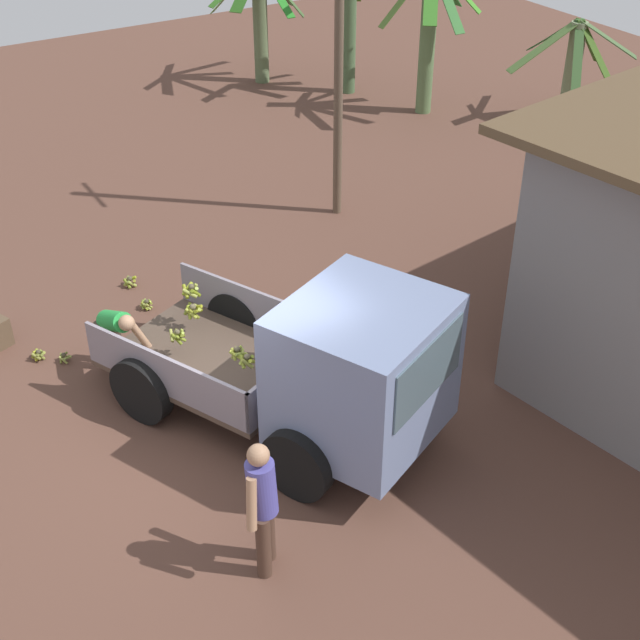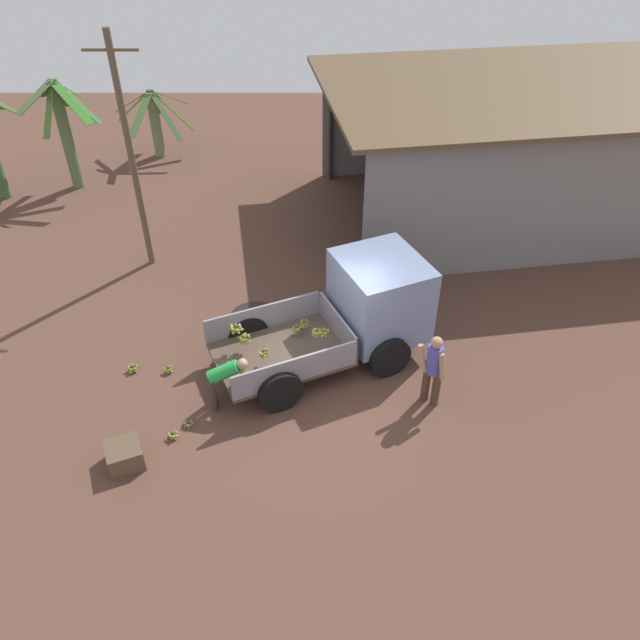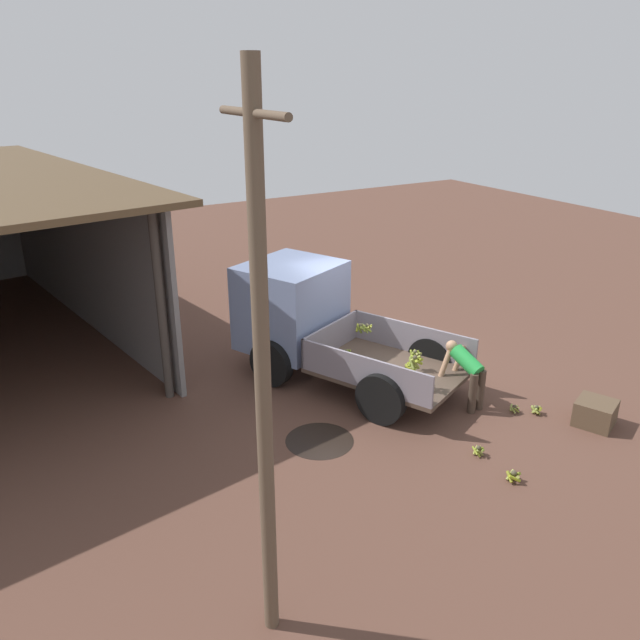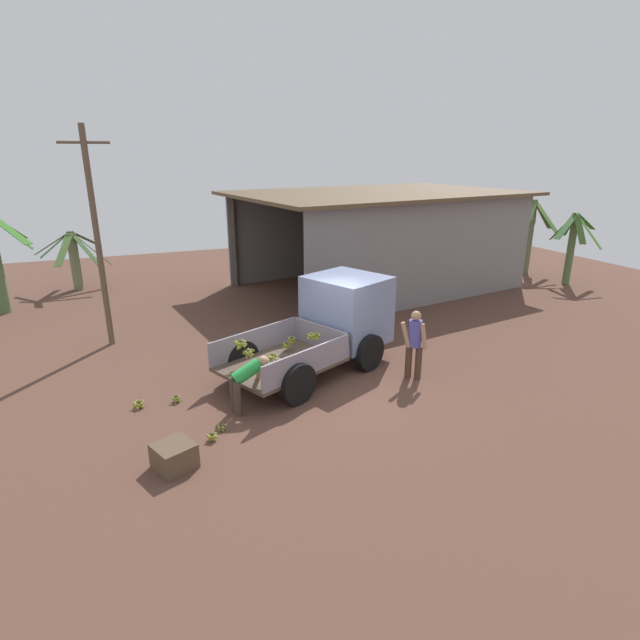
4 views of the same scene
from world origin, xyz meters
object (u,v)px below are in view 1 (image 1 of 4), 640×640
at_px(banana_bunch_on_ground_0, 146,304).
at_px(banana_bunch_on_ground_1, 64,357).
at_px(person_foreground_visitor, 262,502).
at_px(cargo_truck, 336,371).
at_px(banana_bunch_on_ground_2, 39,354).
at_px(person_worker_loading, 115,331).
at_px(utility_pole, 339,50).
at_px(banana_bunch_on_ground_3, 130,281).

height_order(banana_bunch_on_ground_0, banana_bunch_on_ground_1, banana_bunch_on_ground_0).
bearing_deg(person_foreground_visitor, cargo_truck, -104.41).
xyz_separation_m(cargo_truck, banana_bunch_on_ground_2, (-3.68, -2.61, -1.05)).
relative_size(cargo_truck, person_worker_loading, 4.20).
relative_size(utility_pole, person_worker_loading, 5.06).
height_order(person_foreground_visitor, person_worker_loading, person_foreground_visitor).
height_order(utility_pole, person_foreground_visitor, utility_pole).
bearing_deg(utility_pole, banana_bunch_on_ground_3, -83.39).
height_order(person_foreground_visitor, banana_bunch_on_ground_3, person_foreground_visitor).
relative_size(cargo_truck, banana_bunch_on_ground_3, 19.28).
xyz_separation_m(person_foreground_visitor, person_worker_loading, (-4.01, -0.06, -0.22)).
xyz_separation_m(cargo_truck, banana_bunch_on_ground_3, (-4.88, -0.77, -1.05)).
bearing_deg(utility_pole, banana_bunch_on_ground_0, -73.61).
height_order(banana_bunch_on_ground_2, banana_bunch_on_ground_3, banana_bunch_on_ground_3).
relative_size(person_worker_loading, banana_bunch_on_ground_2, 5.21).
xyz_separation_m(cargo_truck, banana_bunch_on_ground_0, (-4.11, -0.81, -1.05)).
bearing_deg(banana_bunch_on_ground_2, banana_bunch_on_ground_1, 51.48).
distance_m(cargo_truck, utility_pole, 6.64).
xyz_separation_m(banana_bunch_on_ground_1, banana_bunch_on_ground_2, (-0.23, -0.29, 0.01)).
height_order(utility_pole, banana_bunch_on_ground_0, utility_pole).
bearing_deg(banana_bunch_on_ground_0, banana_bunch_on_ground_2, -76.42).
relative_size(banana_bunch_on_ground_0, banana_bunch_on_ground_1, 1.05).
bearing_deg(person_foreground_visitor, banana_bunch_on_ground_2, -40.05).
relative_size(utility_pole, banana_bunch_on_ground_2, 26.40).
xyz_separation_m(person_worker_loading, banana_bunch_on_ground_0, (-1.33, 0.92, -0.61)).
bearing_deg(cargo_truck, banana_bunch_on_ground_3, 164.86).
relative_size(utility_pole, banana_bunch_on_ground_0, 28.38).
height_order(person_worker_loading, banana_bunch_on_ground_1, person_worker_loading).
bearing_deg(banana_bunch_on_ground_1, banana_bunch_on_ground_3, 132.88).
distance_m(cargo_truck, person_worker_loading, 3.30).
bearing_deg(person_foreground_visitor, banana_bunch_on_ground_1, -43.02).
distance_m(utility_pole, person_worker_loading, 6.22).
height_order(banana_bunch_on_ground_1, banana_bunch_on_ground_3, banana_bunch_on_ground_3).
height_order(cargo_truck, banana_bunch_on_ground_0, cargo_truck).
bearing_deg(banana_bunch_on_ground_3, person_foreground_visitor, -8.31).
distance_m(banana_bunch_on_ground_0, banana_bunch_on_ground_3, 0.76).
xyz_separation_m(person_worker_loading, banana_bunch_on_ground_3, (-2.10, 0.96, -0.61)).
relative_size(cargo_truck, banana_bunch_on_ground_1, 24.75).
bearing_deg(banana_bunch_on_ground_1, person_foreground_visitor, 7.89).
bearing_deg(banana_bunch_on_ground_2, banana_bunch_on_ground_0, 103.58).
bearing_deg(banana_bunch_on_ground_3, utility_pole, 96.61).
distance_m(banana_bunch_on_ground_1, banana_bunch_on_ground_2, 0.38).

